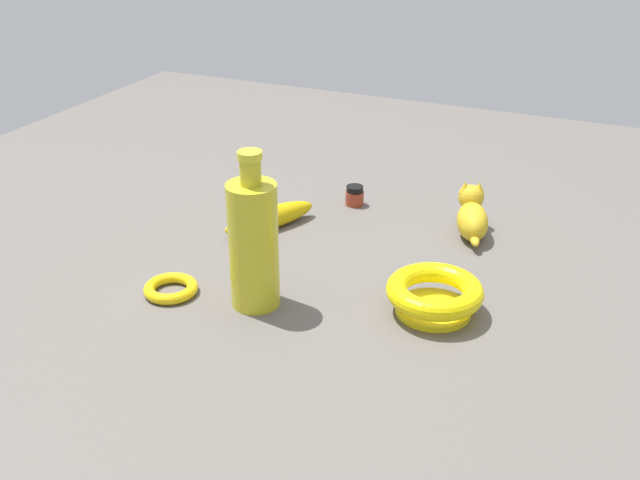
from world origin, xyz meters
The scene contains 7 objects.
ground centered at (0.00, 0.00, 0.00)m, with size 2.00×2.00×0.00m, color #5B5651.
nail_polish_jar centered at (-0.26, -0.04, 0.02)m, with size 0.04×0.04×0.04m.
banana centered at (-0.09, -0.14, 0.02)m, with size 0.19×0.04×0.04m, color #C9A609.
cat_figurine centered at (-0.22, 0.21, 0.04)m, with size 0.14×0.09×0.09m.
bottle_tall centered at (0.15, -0.04, 0.10)m, with size 0.08×0.08×0.25m.
bangle centered at (0.18, -0.18, 0.01)m, with size 0.09×0.09×0.02m, color yellow.
bowl centered at (0.07, 0.22, 0.03)m, with size 0.15×0.15×0.05m.
Camera 1 is at (1.02, 0.45, 0.61)m, focal length 42.25 mm.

